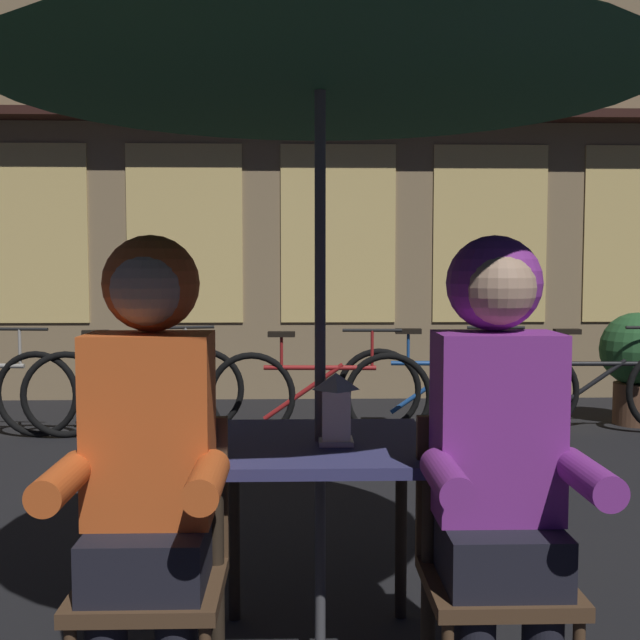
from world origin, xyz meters
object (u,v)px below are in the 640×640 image
cafe_table (320,471)px  patio_umbrella (320,30)px  potted_plant (637,358)px  lantern (336,407)px  chair_left (154,558)px  chair_right (491,555)px  bicycle_third (319,394)px  bicycle_fifth (602,389)px  bicycle_second (135,390)px  bicycle_fourth (444,389)px  person_right_hooded (498,436)px  person_left_hooded (148,438)px

cafe_table → patio_umbrella: size_ratio=0.32×
potted_plant → cafe_table: bearing=-125.3°
cafe_table → potted_plant: 4.67m
lantern → chair_left: 0.72m
chair_right → potted_plant: potted_plant is taller
cafe_table → bicycle_third: bearing=88.5°
chair_right → bicycle_fifth: size_ratio=0.52×
lantern → chair_left: bearing=-148.7°
chair_left → chair_right: same height
lantern → bicycle_third: bearing=89.3°
cafe_table → potted_plant: potted_plant is taller
bicycle_second → bicycle_fourth: size_ratio=0.99×
patio_umbrella → chair_right: (0.48, -0.37, -1.57)m
potted_plant → bicycle_fifth: bearing=-140.8°
person_right_hooded → bicycle_fifth: person_right_hooded is taller
person_left_hooded → person_right_hooded: bearing=0.0°
cafe_table → bicycle_third: size_ratio=0.44×
lantern → chair_left: size_ratio=0.27×
cafe_table → bicycle_fourth: bicycle_fourth is taller
bicycle_fourth → lantern: bearing=-105.9°
cafe_table → bicycle_second: bearing=110.7°
person_left_hooded → bicycle_third: size_ratio=0.83×
person_left_hooded → bicycle_fifth: size_ratio=0.83×
bicycle_fourth → chair_right: bearing=-98.6°
chair_left → bicycle_fifth: (2.77, 3.84, -0.14)m
lantern → bicycle_fifth: bearing=57.5°
chair_left → bicycle_second: bearing=102.3°
person_right_hooded → bicycle_second: 4.36m
bicycle_fourth → bicycle_third: bearing=-166.8°
patio_umbrella → bicycle_fourth: size_ratio=1.38×
bicycle_second → bicycle_third: same height
bicycle_fifth → person_left_hooded: bearing=-125.4°
lantern → bicycle_fourth: 3.75m
patio_umbrella → chair_left: size_ratio=2.66×
person_right_hooded → bicycle_fourth: person_right_hooded is taller
bicycle_second → bicycle_third: 1.43m
person_right_hooded → potted_plant: (2.22, 4.23, -0.30)m
patio_umbrella → chair_right: size_ratio=2.66×
lantern → bicycle_fourth: lantern is taller
chair_left → person_right_hooded: bearing=-3.4°
patio_umbrella → person_left_hooded: bearing=-138.4°
chair_right → potted_plant: 4.73m
bicycle_third → bicycle_fifth: 2.21m
patio_umbrella → bicycle_third: (0.09, 3.30, -1.71)m
person_right_hooded → bicycle_third: bearing=96.0°
bicycle_fifth → cafe_table: bearing=-123.4°
chair_right → bicycle_third: (-0.39, 3.67, -0.14)m
patio_umbrella → chair_left: (-0.48, -0.37, -1.57)m
bicycle_fourth → bicycle_fifth: 1.22m
cafe_table → patio_umbrella: (0.00, 0.00, 1.42)m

